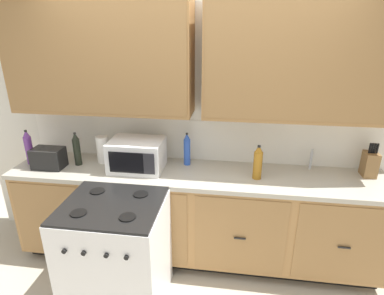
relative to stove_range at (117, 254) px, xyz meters
The scene contains 13 objects.
ground_plane 0.80m from the stove_range, 30.77° to the left, with size 8.45×8.45×0.00m, color #B2A893.
wall_unit 1.57m from the stove_range, 56.03° to the left, with size 4.58×0.40×2.56m.
counter_run 0.84m from the stove_range, 48.44° to the left, with size 3.41×0.64×0.94m.
stove_range is the anchor object (origin of this frame).
microwave 0.87m from the stove_range, 88.80° to the left, with size 0.48×0.37×0.28m.
toaster 1.13m from the stove_range, 146.49° to the left, with size 0.28×0.18×0.19m.
knife_block 2.29m from the stove_range, 20.45° to the left, with size 0.11×0.14×0.31m.
sink_faucet 1.89m from the stove_range, 27.81° to the left, with size 0.02×0.02×0.20m, color #B2B5BA.
paper_towel_roll 1.02m from the stove_range, 116.24° to the left, with size 0.12×0.12×0.26m, color white.
bottle_dark 1.06m from the stove_range, 132.04° to the left, with size 0.07×0.07×0.32m.
bottle_violet 1.36m from the stove_range, 149.94° to the left, with size 0.07×0.07×0.34m.
bottle_blue 1.10m from the stove_range, 60.28° to the left, with size 0.06×0.06×0.32m.
bottle_amber 1.39m from the stove_range, 28.00° to the left, with size 0.08×0.08×0.31m.
Camera 1 is at (0.33, -2.28, 2.20)m, focal length 29.66 mm.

